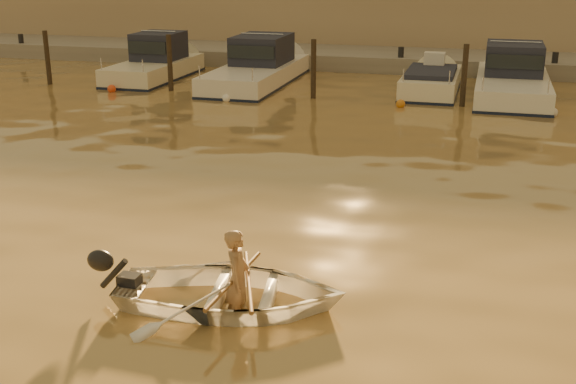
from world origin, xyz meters
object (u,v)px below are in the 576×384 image
(person, at_px, (238,279))
(moored_boat_3, at_px, (431,86))
(waterfront_building, at_px, (380,2))
(moored_boat_2, at_px, (257,67))
(moored_boat_1, at_px, (154,63))
(moored_boat_4, at_px, (513,78))
(dinghy, at_px, (231,292))

(person, bearing_deg, moored_boat_3, -12.68)
(moored_boat_3, relative_size, waterfront_building, 0.12)
(moored_boat_2, relative_size, moored_boat_3, 1.44)
(moored_boat_1, bearing_deg, moored_boat_2, 0.00)
(moored_boat_3, xyz_separation_m, moored_boat_4, (2.77, 0.00, 0.40))
(person, relative_size, moored_boat_2, 0.19)
(dinghy, height_order, moored_boat_3, moored_boat_3)
(moored_boat_3, bearing_deg, dinghy, -94.26)
(person, relative_size, waterfront_building, 0.03)
(moored_boat_4, bearing_deg, waterfront_building, 120.07)
(dinghy, xyz_separation_m, person, (0.10, 0.02, 0.22))
(dinghy, distance_m, moored_boat_3, 17.45)
(person, bearing_deg, moored_boat_2, 8.34)
(moored_boat_1, height_order, moored_boat_2, same)
(moored_boat_1, distance_m, waterfront_building, 13.27)
(moored_boat_2, xyz_separation_m, moored_boat_3, (6.54, 0.00, -0.40))
(moored_boat_1, bearing_deg, waterfront_building, 56.79)
(dinghy, relative_size, moored_boat_4, 0.44)
(moored_boat_2, relative_size, moored_boat_4, 1.07)
(dinghy, xyz_separation_m, moored_boat_1, (-9.50, 17.40, 0.41))
(dinghy, relative_size, moored_boat_2, 0.42)
(moored_boat_2, distance_m, waterfront_building, 11.52)
(person, bearing_deg, moored_boat_4, -21.59)
(moored_boat_1, bearing_deg, dinghy, -61.37)
(waterfront_building, bearing_deg, moored_boat_4, -59.93)
(moored_boat_3, xyz_separation_m, waterfront_building, (-3.60, 11.00, 2.17))
(dinghy, xyz_separation_m, moored_boat_4, (4.07, 17.40, 0.41))
(moored_boat_3, bearing_deg, moored_boat_2, 180.00)
(moored_boat_2, distance_m, moored_boat_4, 9.31)
(moored_boat_3, height_order, waterfront_building, waterfront_building)
(moored_boat_1, distance_m, moored_boat_2, 4.26)
(moored_boat_3, bearing_deg, moored_boat_1, 180.00)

